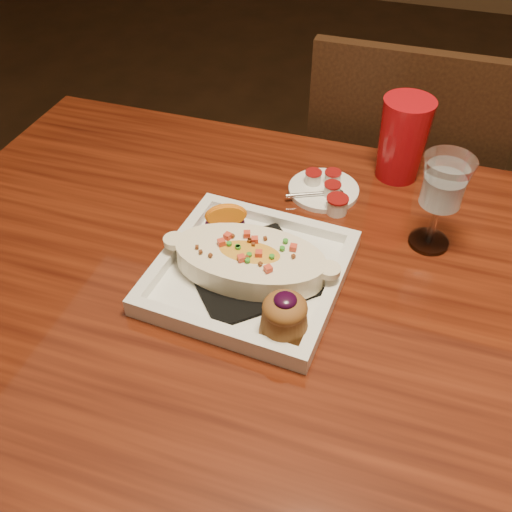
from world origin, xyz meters
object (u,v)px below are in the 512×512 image
(goblet, at_px, (443,187))
(red_tumbler, at_px, (403,139))
(chair_far, at_px, (394,198))
(saucer, at_px, (323,188))
(plate, at_px, (252,269))
(table, at_px, (350,361))

(goblet, xyz_separation_m, red_tumbler, (-0.08, 0.18, -0.04))
(chair_far, bearing_deg, saucer, 71.84)
(plate, height_order, goblet, goblet)
(saucer, relative_size, red_tumbler, 0.83)
(chair_far, relative_size, plate, 3.23)
(saucer, bearing_deg, table, -67.30)
(table, relative_size, goblet, 9.35)
(plate, xyz_separation_m, saucer, (0.05, 0.26, -0.02))
(chair_far, relative_size, red_tumbler, 6.16)
(plate, bearing_deg, chair_far, 78.86)
(chair_far, bearing_deg, plate, 74.87)
(chair_far, xyz_separation_m, saucer, (-0.12, -0.35, 0.25))
(table, bearing_deg, plate, 172.51)
(goblet, distance_m, red_tumbler, 0.20)
(plate, xyz_separation_m, red_tumbler, (0.16, 0.35, 0.05))
(goblet, bearing_deg, table, -111.58)
(saucer, bearing_deg, red_tumbler, 39.28)
(red_tumbler, bearing_deg, plate, -115.21)
(table, distance_m, chair_far, 0.65)
(table, bearing_deg, red_tumbler, 89.94)
(goblet, bearing_deg, red_tumbler, 113.48)
(chair_far, xyz_separation_m, red_tumbler, (0.00, -0.26, 0.32))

